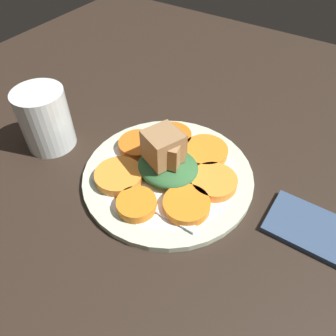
# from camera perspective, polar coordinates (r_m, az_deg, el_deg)

# --- Properties ---
(table_slab) EXTENTS (1.20, 1.20, 0.02)m
(table_slab) POSITION_cam_1_polar(r_m,az_deg,el_deg) (0.51, 0.00, -2.44)
(table_slab) COLOR black
(table_slab) RESTS_ON ground
(plate) EXTENTS (0.26, 0.26, 0.01)m
(plate) POSITION_cam_1_polar(r_m,az_deg,el_deg) (0.50, 0.00, -1.27)
(plate) COLOR beige
(plate) RESTS_ON table_slab
(carrot_slice_0) EXTENTS (0.07, 0.07, 0.01)m
(carrot_slice_0) POSITION_cam_1_polar(r_m,az_deg,el_deg) (0.54, 0.56, 5.38)
(carrot_slice_0) COLOR orange
(carrot_slice_0) RESTS_ON plate
(carrot_slice_1) EXTENTS (0.06, 0.06, 0.01)m
(carrot_slice_1) POSITION_cam_1_polar(r_m,az_deg,el_deg) (0.53, -5.18, 4.04)
(carrot_slice_1) COLOR orange
(carrot_slice_1) RESTS_ON plate
(carrot_slice_2) EXTENTS (0.07, 0.07, 0.01)m
(carrot_slice_2) POSITION_cam_1_polar(r_m,az_deg,el_deg) (0.48, -8.59, -1.37)
(carrot_slice_2) COLOR orange
(carrot_slice_2) RESTS_ON plate
(carrot_slice_3) EXTENTS (0.05, 0.05, 0.01)m
(carrot_slice_3) POSITION_cam_1_polar(r_m,az_deg,el_deg) (0.45, -5.98, -6.01)
(carrot_slice_3) COLOR orange
(carrot_slice_3) RESTS_ON plate
(carrot_slice_4) EXTENTS (0.06, 0.06, 0.01)m
(carrot_slice_4) POSITION_cam_1_polar(r_m,az_deg,el_deg) (0.44, 3.23, -6.41)
(carrot_slice_4) COLOR orange
(carrot_slice_4) RESTS_ON plate
(carrot_slice_5) EXTENTS (0.07, 0.07, 0.01)m
(carrot_slice_5) POSITION_cam_1_polar(r_m,az_deg,el_deg) (0.47, 7.96, -2.35)
(carrot_slice_5) COLOR orange
(carrot_slice_5) RESTS_ON plate
(carrot_slice_6) EXTENTS (0.07, 0.07, 0.01)m
(carrot_slice_6) POSITION_cam_1_polar(r_m,az_deg,el_deg) (0.52, 6.53, 2.87)
(carrot_slice_6) COLOR orange
(carrot_slice_6) RESTS_ON plate
(center_pile) EXTENTS (0.09, 0.08, 0.07)m
(center_pile) POSITION_cam_1_polar(r_m,az_deg,el_deg) (0.47, -0.11, 1.98)
(center_pile) COLOR #2D6033
(center_pile) RESTS_ON plate
(fork) EXTENTS (0.17, 0.02, 0.00)m
(fork) POSITION_cam_1_polar(r_m,az_deg,el_deg) (0.46, -4.99, -5.44)
(fork) COLOR silver
(fork) RESTS_ON plate
(water_glass) EXTENTS (0.08, 0.08, 0.10)m
(water_glass) POSITION_cam_1_polar(r_m,az_deg,el_deg) (0.56, -20.61, 7.97)
(water_glass) COLOR silver
(water_glass) RESTS_ON table_slab
(napkin) EXTENTS (0.13, 0.08, 0.01)m
(napkin) POSITION_cam_1_polar(r_m,az_deg,el_deg) (0.48, 24.50, -9.95)
(napkin) COLOR #334766
(napkin) RESTS_ON table_slab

